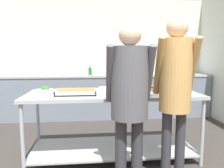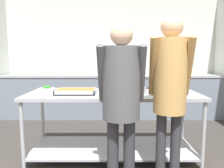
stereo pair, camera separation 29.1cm
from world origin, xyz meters
The scene contains 11 objects.
wall_rear centered at (0.00, 4.08, 1.33)m, with size 4.91×0.06×2.65m.
back_counter centered at (0.00, 3.71, 0.47)m, with size 4.75×0.65×0.94m.
serving_counter centered at (0.02, 1.73, 0.59)m, with size 2.19×0.85×0.87m.
broccoli_bowl centered at (-0.83, 1.72, 0.90)m, with size 0.21×0.21×0.10m.
serving_tray_vegetables centered at (-0.44, 1.67, 0.89)m, with size 0.49×0.33×0.05m.
plate_stack centered at (-0.05, 1.98, 0.88)m, with size 0.23×0.23×0.04m.
sauce_pan centered at (0.32, 1.77, 0.90)m, with size 0.43×0.29×0.06m.
serving_tray_roast centered at (0.78, 1.89, 0.89)m, with size 0.42×0.32×0.05m.
guest_serving_left centered at (0.10, 0.97, 1.01)m, with size 0.46×0.35×1.63m.
guest_serving_right centered at (0.58, 1.03, 1.08)m, with size 0.44×0.37×1.72m.
water_bottle centered at (-0.26, 3.69, 1.04)m, with size 0.07×0.07×0.22m.
Camera 2 is at (0.01, -1.06, 1.33)m, focal length 35.00 mm.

